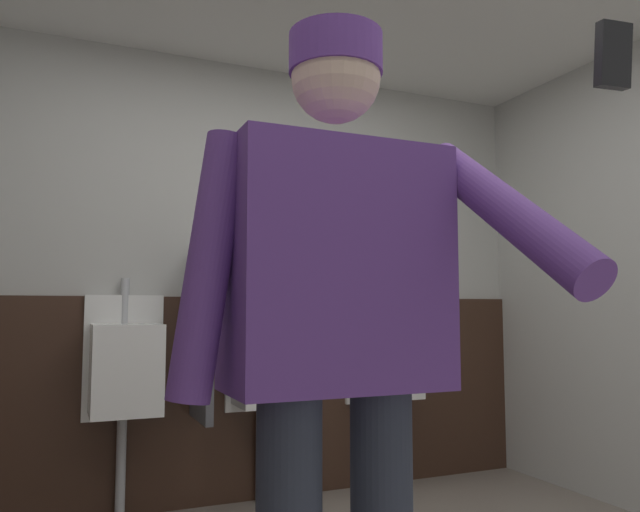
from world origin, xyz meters
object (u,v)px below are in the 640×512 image
Objects in this scene: urinal_middle at (266,363)px; cell_phone at (613,56)px; soap_dispenser at (207,265)px; person at (338,338)px; urinal_left at (125,368)px; urinal_right at (384,359)px.

urinal_middle is 2.66m from cell_phone.
cell_phone is at bearing -88.13° from soap_dispenser.
person reaches higher than cell_phone.
person is at bearing 126.72° from cell_phone.
soap_dispenser reaches higher than urinal_middle.
soap_dispenser is at bearing 99.30° from cell_phone.
person is (0.24, -2.05, 0.23)m from urinal_left.
soap_dispenser is at bearing 15.28° from urinal_left.
cell_phone is (0.28, -0.50, 0.49)m from person.
urinal_right is at bearing 58.41° from person.
urinal_right is 6.89× the size of soap_dispenser.
urinal_right is 0.73× the size of person.
urinal_middle is 6.89× the size of soap_dispenser.
urinal_middle is at bearing 76.06° from person.
cell_phone reaches higher than urinal_right.
person reaches higher than urinal_right.
urinal_left is at bearing 109.05° from cell_phone.
cell_phone is (-0.98, -2.55, 0.73)m from urinal_right.
urinal_middle is 0.73× the size of person.
cell_phone is at bearing -110.96° from urinal_right.
person reaches higher than soap_dispenser.
urinal_middle is at bearing 180.00° from urinal_right.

